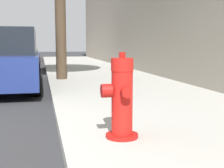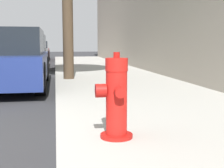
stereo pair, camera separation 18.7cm
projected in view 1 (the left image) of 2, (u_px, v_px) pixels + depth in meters
sidewalk_slab at (207, 135)px, 3.36m from camera, size 3.11×40.00×0.12m
fire_hydrant at (121, 99)px, 3.01m from camera, size 0.36×0.37×0.83m
parked_car_mid at (15, 52)px, 12.99m from camera, size 1.80×4.40×1.41m
parked_car_far at (23, 51)px, 19.64m from camera, size 1.78×4.54×1.21m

